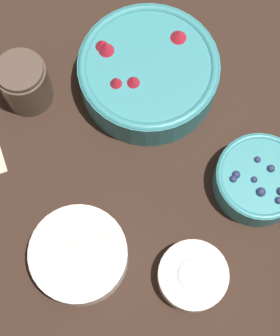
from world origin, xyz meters
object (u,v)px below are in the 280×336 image
(jar_chocolate, at_px, (25,84))
(bowl_bananas, at_px, (79,255))
(bowl_strawberries, at_px, (148,72))
(bowl_cream, at_px, (193,276))
(bowl_blueberries, at_px, (259,179))

(jar_chocolate, bearing_deg, bowl_bananas, 168.11)
(bowl_strawberries, relative_size, bowl_cream, 2.20)
(bowl_blueberries, distance_m, jar_chocolate, 0.45)
(bowl_strawberries, height_order, jar_chocolate, jar_chocolate)
(bowl_bananas, xyz_separation_m, bowl_cream, (-0.12, -0.14, -0.01))
(jar_chocolate, bearing_deg, bowl_cream, -170.08)
(bowl_cream, bearing_deg, bowl_bananas, 48.97)
(bowl_blueberries, height_order, jar_chocolate, jar_chocolate)
(bowl_bananas, bearing_deg, bowl_cream, -131.03)
(bowl_cream, distance_m, jar_chocolate, 0.45)
(bowl_strawberries, height_order, bowl_bananas, bowl_strawberries)
(bowl_strawberries, height_order, bowl_cream, bowl_strawberries)
(bowl_bananas, distance_m, bowl_cream, 0.19)
(bowl_strawberries, relative_size, bowl_blueberries, 1.65)
(bowl_strawberries, bearing_deg, bowl_blueberries, -167.44)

